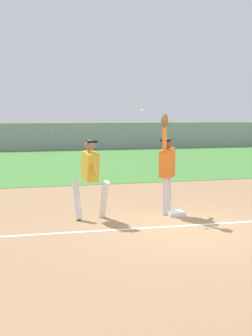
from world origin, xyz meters
TOP-DOWN VIEW (x-y plane):
  - ground_plane at (0.00, 0.00)m, footprint 71.69×71.69m
  - outfield_grass at (0.00, 14.09)m, footprint 54.36×15.51m
  - first_base at (0.21, 1.39)m, footprint 0.39×0.39m
  - fielder at (0.06, 1.56)m, footprint 0.63×0.78m
  - runner at (-1.69, 1.53)m, footprint 0.78×0.85m
  - baseball at (-0.45, 1.79)m, footprint 0.07×0.07m
  - outfield_fence at (-0.00, 21.84)m, footprint 54.44×0.08m
  - parked_car_green at (1.10, 26.24)m, footprint 4.43×2.18m
  - parked_car_white at (6.66, 25.67)m, footprint 4.45×2.22m

SIDE VIEW (x-z plane):
  - ground_plane at x=0.00m, z-range 0.00..0.00m
  - outfield_grass at x=0.00m, z-range 0.00..0.01m
  - first_base at x=0.21m, z-range 0.00..0.08m
  - parked_car_green at x=1.10m, z-range 0.05..1.30m
  - parked_car_white at x=6.66m, z-range 0.05..1.30m
  - outfield_fence at x=0.00m, z-range 0.00..1.74m
  - runner at x=-1.69m, z-range 0.14..1.86m
  - fielder at x=0.06m, z-range -0.02..2.26m
  - baseball at x=-0.45m, z-range 2.30..2.38m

